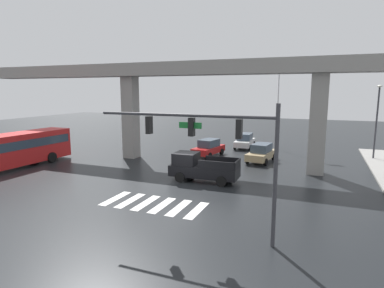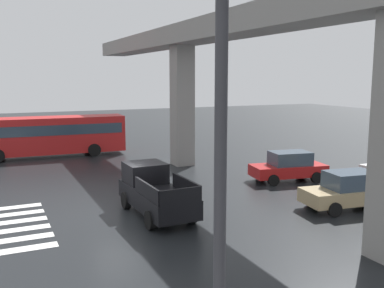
{
  "view_description": "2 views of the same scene",
  "coord_description": "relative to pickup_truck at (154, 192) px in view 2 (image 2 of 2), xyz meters",
  "views": [
    {
      "loc": [
        9.03,
        -20.86,
        6.72
      ],
      "look_at": [
        -0.24,
        2.06,
        2.61
      ],
      "focal_mm": 30.26,
      "sensor_mm": 36.0,
      "label": 1
    },
    {
      "loc": [
        18.6,
        -5.13,
        6.01
      ],
      "look_at": [
        1.7,
        2.64,
        3.15
      ],
      "focal_mm": 41.2,
      "sensor_mm": 36.0,
      "label": 2
    }
  ],
  "objects": [
    {
      "name": "ground_plane",
      "position": [
        -0.78,
        -1.24,
        -0.99
      ],
      "size": [
        120.0,
        120.0,
        0.0
      ],
      "primitive_type": "plane",
      "color": "black"
    },
    {
      "name": "crosswalk_stripes",
      "position": [
        -0.78,
        -5.83,
        -0.98
      ],
      "size": [
        6.05,
        2.8,
        0.01
      ],
      "color": "silver",
      "rests_on": "ground"
    },
    {
      "name": "elevated_overpass",
      "position": [
        -0.78,
        5.47,
        6.94
      ],
      "size": [
        52.35,
        2.3,
        9.26
      ],
      "color": "gray",
      "rests_on": "ground"
    },
    {
      "name": "pickup_truck",
      "position": [
        0.0,
        0.0,
        0.0
      ],
      "size": [
        5.14,
        2.18,
        2.08
      ],
      "color": "black",
      "rests_on": "ground"
    },
    {
      "name": "city_bus",
      "position": [
        -16.64,
        -2.26,
        0.73
      ],
      "size": [
        3.14,
        10.9,
        2.99
      ],
      "color": "red",
      "rests_on": "ground"
    },
    {
      "name": "sedan_red",
      "position": [
        -2.53,
        9.16,
        -0.14
      ],
      "size": [
        2.5,
        4.54,
        1.72
      ],
      "color": "red",
      "rests_on": "ground"
    },
    {
      "name": "sedan_tan",
      "position": [
        3.04,
        8.37,
        -0.14
      ],
      "size": [
        2.38,
        4.49,
        1.72
      ],
      "color": "tan",
      "rests_on": "ground"
    },
    {
      "name": "street_lamp_near_corner",
      "position": [
        13.1,
        -3.81,
        3.57
      ],
      "size": [
        0.44,
        0.7,
        7.24
      ],
      "color": "#38383D",
      "rests_on": "ground"
    }
  ]
}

